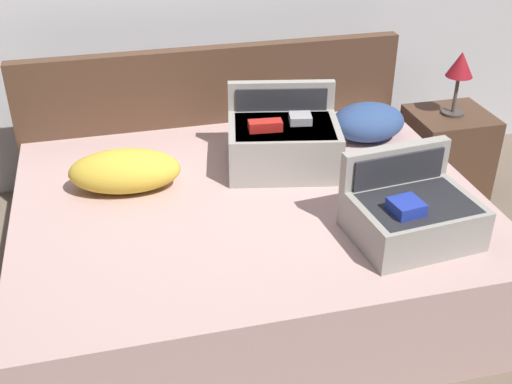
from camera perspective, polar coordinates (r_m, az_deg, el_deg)
The scene contains 9 objects.
ground_plane at distance 2.87m, azimuth 1.37°, elevation -12.96°, with size 12.00×12.00×0.00m, color #6B5B4C.
bed at distance 3.01m, azimuth -0.56°, elevation -4.48°, with size 2.07×1.64×0.49m, color #BC9993.
headboard at distance 3.64m, azimuth -3.74°, elevation 5.88°, with size 2.11×0.08×0.92m, color #4C3323.
hard_case_large at distance 3.08m, azimuth 2.45°, elevation 4.54°, with size 0.60×0.51×0.37m.
hard_case_medium at distance 2.64m, azimuth 13.70°, elevation -1.82°, with size 0.51×0.43×0.34m.
pillow_near_headboard at distance 2.96m, azimuth -11.60°, elevation 1.84°, with size 0.50×0.26×0.19m, color gold.
pillow_center_head at distance 3.43m, azimuth 9.96°, elevation 6.16°, with size 0.39×0.30×0.19m, color navy.
nightstand at distance 3.91m, azimuth 16.52°, elevation 3.22°, with size 0.44×0.40×0.52m, color #4C3323.
table_lamp at distance 3.71m, azimuth 17.72°, elevation 10.44°, with size 0.15×0.15×0.36m.
Camera 1 is at (-0.57, -2.00, 1.98)m, focal length 44.89 mm.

